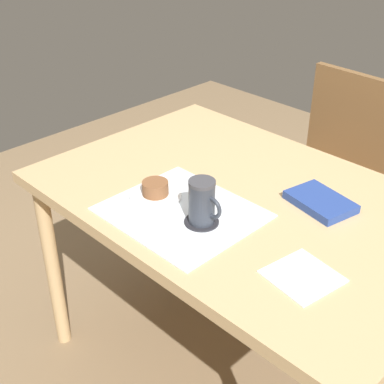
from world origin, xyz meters
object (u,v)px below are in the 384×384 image
(pastry_plate, at_px, (156,196))
(coffee_mug, at_px, (202,202))
(dining_table, at_px, (242,218))
(pastry, at_px, (155,188))
(small_book, at_px, (320,202))
(wooden_chair, at_px, (328,167))

(pastry_plate, height_order, coffee_mug, coffee_mug)
(dining_table, relative_size, coffee_mug, 9.89)
(pastry, xyz_separation_m, small_book, (0.35, 0.31, -0.02))
(pastry_plate, bearing_deg, wooden_chair, 89.02)
(wooden_chair, bearing_deg, pastry, 91.91)
(wooden_chair, relative_size, small_book, 4.78)
(wooden_chair, height_order, coffee_mug, same)
(dining_table, relative_size, pastry_plate, 8.15)
(wooden_chair, xyz_separation_m, small_book, (0.34, -0.62, 0.25))
(wooden_chair, distance_m, pastry_plate, 0.96)
(wooden_chair, relative_size, pastry_plate, 5.76)
(dining_table, bearing_deg, pastry_plate, -130.97)
(wooden_chair, bearing_deg, dining_table, 104.61)
(dining_table, bearing_deg, small_book, 31.10)
(dining_table, relative_size, small_book, 6.76)
(dining_table, bearing_deg, pastry, -130.97)
(wooden_chair, relative_size, pastry, 11.37)
(dining_table, relative_size, wooden_chair, 1.41)
(small_book, bearing_deg, pastry, -127.56)
(coffee_mug, bearing_deg, small_book, 60.91)
(wooden_chair, bearing_deg, pastry_plate, 91.91)
(coffee_mug, bearing_deg, pastry, -179.36)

